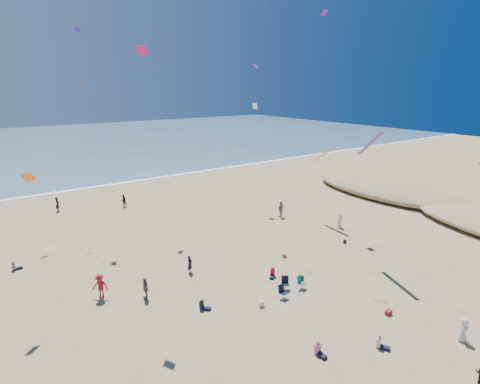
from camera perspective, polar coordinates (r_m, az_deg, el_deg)
ocean at (r=107.30m, az=-29.26°, el=6.16°), size 220.00×100.00×0.06m
surf_line at (r=58.66m, az=-23.20°, el=0.39°), size 220.00×1.20×0.08m
standing_flyers at (r=28.93m, az=0.04°, el=-12.06°), size 37.07×42.82×1.90m
seated_group at (r=26.38m, az=-2.76°, el=-16.17°), size 17.40×23.60×0.84m
chair_cluster at (r=28.06m, az=7.69°, el=-14.00°), size 2.70×1.54×1.00m
white_tote at (r=26.45m, az=3.29°, el=-16.65°), size 0.35×0.20×0.40m
black_backpack at (r=29.78m, az=9.34°, el=-12.87°), size 0.30×0.22×0.38m
cooler at (r=27.44m, az=21.69°, el=-16.68°), size 0.45×0.30×0.30m
navy_bag at (r=37.22m, az=15.68°, el=-7.24°), size 0.28×0.18×0.34m
kites_aloft at (r=32.04m, az=4.59°, el=16.71°), size 39.51×43.58×25.48m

